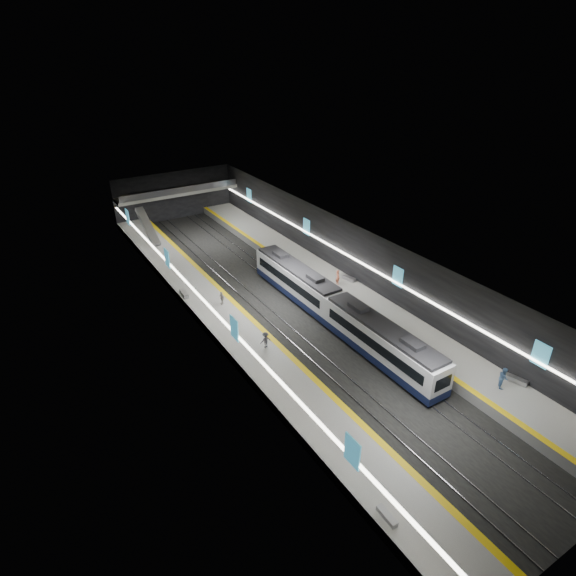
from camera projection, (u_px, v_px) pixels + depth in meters
ground at (283, 305)px, 56.08m from camera, size 70.00×70.00×0.00m
ceiling at (282, 241)px, 52.33m from camera, size 20.00×70.00×0.04m
wall_left at (200, 297)px, 49.56m from camera, size 0.04×70.00×8.00m
wall_right at (352, 255)px, 58.86m from camera, size 0.04×70.00×8.00m
wall_back at (174, 196)px, 80.49m from camera, size 20.00×0.04×8.00m
platform_left at (224, 319)px, 52.36m from camera, size 5.00×70.00×1.00m
tile_surface_left at (224, 315)px, 52.12m from camera, size 5.00×70.00×0.02m
tactile_strip_left at (242, 310)px, 53.14m from camera, size 0.60×70.00×0.02m
platform_right at (335, 285)px, 59.33m from camera, size 5.00×70.00×1.00m
tile_surface_right at (335, 282)px, 59.10m from camera, size 5.00×70.00×0.02m
tactile_strip_right at (320, 286)px, 58.07m from camera, size 0.60×70.00×0.02m
rails at (283, 305)px, 56.05m from camera, size 6.52×70.00×0.12m
train at (335, 307)px, 51.23m from camera, size 2.69×30.04×3.60m
ad_posters at (278, 267)px, 54.72m from camera, size 19.94×53.50×2.20m
cove_light_left at (202, 298)px, 49.74m from camera, size 0.25×68.60×0.12m
cove_light_right at (351, 257)px, 58.86m from camera, size 0.25×68.60×0.12m
mezzanine_bridge at (178, 193)px, 78.45m from camera, size 20.00×3.00×1.50m
escalator at (148, 226)px, 70.76m from camera, size 1.20×7.50×3.92m
bench_left_near at (387, 516)px, 30.21m from camera, size 0.51×1.65×0.40m
bench_left_far at (184, 294)px, 55.93m from camera, size 0.67×1.97×0.47m
bench_right_near at (516, 380)px, 42.02m from camera, size 1.02×1.99×0.47m
bench_right_far at (349, 278)px, 59.42m from camera, size 0.94×1.93×0.46m
passenger_right_a at (338, 277)px, 58.08m from camera, size 0.48×0.71×1.89m
passenger_right_b at (503, 378)px, 41.11m from camera, size 1.20×1.21×1.97m
passenger_left_a at (222, 298)px, 53.90m from camera, size 0.46×0.94×1.56m
passenger_left_b at (266, 340)px, 46.42m from camera, size 1.09×0.64×1.68m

